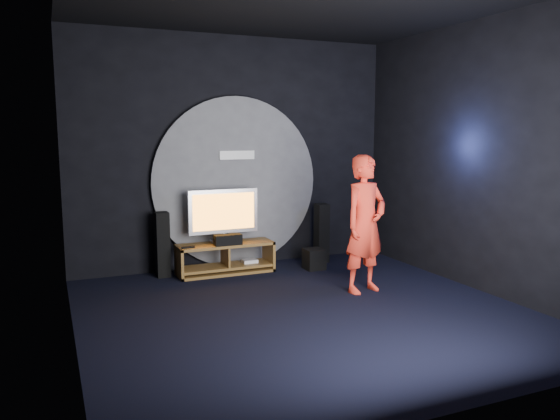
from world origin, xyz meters
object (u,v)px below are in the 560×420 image
at_px(media_console, 226,260).
at_px(tower_speaker_right, 322,233).
at_px(player, 365,224).
at_px(subwoofer, 314,259).
at_px(tv, 223,214).
at_px(tower_speaker_left, 162,245).

relative_size(media_console, tower_speaker_right, 1.51).
relative_size(media_console, player, 0.80).
relative_size(subwoofer, player, 0.18).
bearing_deg(media_console, tv, 95.94).
relative_size(tower_speaker_right, subwoofer, 3.00).
relative_size(tower_speaker_left, player, 0.53).
distance_m(media_console, player, 2.22).
bearing_deg(media_console, subwoofer, -13.38).
bearing_deg(tower_speaker_left, media_console, -10.70).
bearing_deg(tower_speaker_right, player, -98.02).
distance_m(tv, tower_speaker_right, 1.68).
xyz_separation_m(media_console, player, (1.39, -1.59, 0.70)).
bearing_deg(tower_speaker_right, subwoofer, -130.40).
xyz_separation_m(media_console, tower_speaker_left, (-0.89, 0.17, 0.27)).
bearing_deg(tower_speaker_right, media_console, -177.72).
height_order(media_console, player, player).
distance_m(tower_speaker_left, tower_speaker_right, 2.51).
bearing_deg(player, tower_speaker_right, 68.44).
distance_m(tv, player, 2.17).
xyz_separation_m(tower_speaker_left, tower_speaker_right, (2.51, -0.10, 0.00)).
xyz_separation_m(tower_speaker_right, player, (-0.23, -1.66, 0.42)).
bearing_deg(tower_speaker_left, tv, -6.53).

